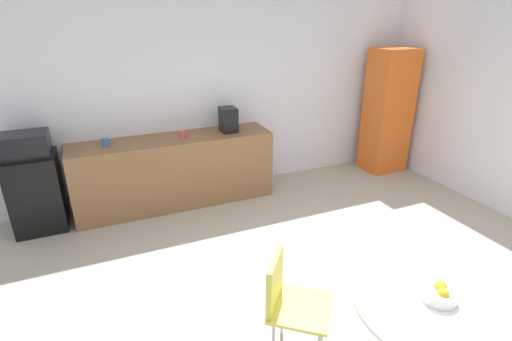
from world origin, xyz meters
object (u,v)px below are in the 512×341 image
(locker_cabinet, at_px, (388,111))
(mug_white, at_px, (235,126))
(fruit_bowl, at_px, (439,294))
(mug_green, at_px, (106,142))
(mini_fridge, at_px, (37,192))
(mug_red, at_px, (183,134))
(microwave, at_px, (25,145))
(chair_yellow, at_px, (287,296))
(round_table, at_px, (446,314))
(coffee_maker, at_px, (228,120))

(locker_cabinet, relative_size, mug_white, 14.60)
(mug_white, bearing_deg, locker_cabinet, -3.15)
(fruit_bowl, distance_m, mug_green, 3.80)
(mini_fridge, bearing_deg, locker_cabinet, -1.17)
(mug_red, bearing_deg, microwave, 178.51)
(chair_yellow, distance_m, fruit_bowl, 0.98)
(mini_fridge, xyz_separation_m, locker_cabinet, (4.92, -0.10, 0.49))
(round_table, height_order, mug_red, mug_red)
(fruit_bowl, bearing_deg, chair_yellow, 140.53)
(chair_yellow, relative_size, mug_white, 6.43)
(mug_green, bearing_deg, mini_fridge, -178.88)
(locker_cabinet, bearing_deg, fruit_bowl, -126.08)
(mug_white, bearing_deg, chair_yellow, -102.98)
(locker_cabinet, bearing_deg, microwave, 178.83)
(microwave, distance_m, round_table, 4.30)
(microwave, bearing_deg, mug_green, 1.12)
(mug_green, relative_size, mug_red, 1.00)
(microwave, bearing_deg, mug_white, 0.84)
(round_table, xyz_separation_m, mug_green, (-1.79, 3.41, 0.34))
(mini_fridge, relative_size, microwave, 1.87)
(round_table, relative_size, coffee_maker, 3.77)
(mini_fridge, xyz_separation_m, microwave, (0.00, 0.00, 0.58))
(microwave, distance_m, mug_white, 2.45)
(mug_green, distance_m, coffee_maker, 1.54)
(mini_fridge, relative_size, coffee_maker, 2.80)
(locker_cabinet, height_order, mug_red, locker_cabinet)
(round_table, distance_m, mug_white, 3.45)
(fruit_bowl, xyz_separation_m, mug_green, (-1.72, 3.38, 0.18))
(mug_white, xyz_separation_m, mug_red, (-0.73, -0.08, 0.00))
(fruit_bowl, xyz_separation_m, mug_white, (-0.09, 3.40, 0.18))
(chair_yellow, distance_m, mug_green, 2.97)
(locker_cabinet, height_order, round_table, locker_cabinet)
(mini_fridge, height_order, microwave, microwave)
(microwave, xyz_separation_m, mug_red, (1.72, -0.04, -0.08))
(mini_fridge, relative_size, locker_cabinet, 0.48)
(mug_red, bearing_deg, round_table, -75.25)
(round_table, bearing_deg, coffee_maker, 94.29)
(microwave, bearing_deg, coffee_maker, 0.00)
(mug_white, xyz_separation_m, coffee_maker, (-0.10, -0.04, 0.11))
(microwave, xyz_separation_m, locker_cabinet, (4.92, -0.10, -0.08))
(mug_green, bearing_deg, microwave, -178.88)
(chair_yellow, xyz_separation_m, fruit_bowl, (0.73, -0.60, 0.25))
(locker_cabinet, distance_m, chair_yellow, 4.11)
(microwave, height_order, mug_red, microwave)
(coffee_maker, bearing_deg, mug_red, -175.92)
(locker_cabinet, height_order, mug_green, locker_cabinet)
(microwave, height_order, coffee_maker, coffee_maker)
(locker_cabinet, xyz_separation_m, chair_yellow, (-3.11, -2.66, -0.42))
(round_table, xyz_separation_m, chair_yellow, (-0.80, 0.64, -0.09))
(mini_fridge, bearing_deg, fruit_bowl, -52.90)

